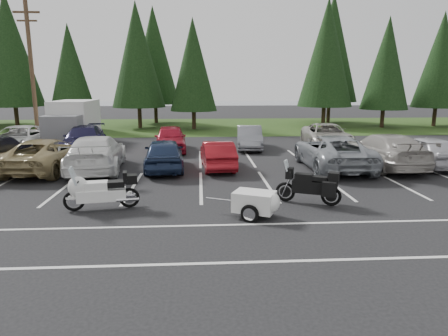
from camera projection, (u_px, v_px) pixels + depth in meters
ground at (188, 193)px, 14.95m from camera, size 120.00×120.00×0.00m
grass_strip at (194, 126)px, 38.38m from camera, size 80.00×16.00×0.01m
lake_water at (219, 107)px, 68.88m from camera, size 70.00×50.00×0.02m
utility_pole at (32, 73)px, 25.08m from camera, size 1.60×0.26×9.00m
box_truck at (71, 123)px, 26.36m from camera, size 2.40×5.60×2.90m
stall_markings at (189, 181)px, 16.90m from camera, size 32.00×16.00×0.01m
conifer_2 at (9, 49)px, 34.78m from camera, size 5.10×5.10×11.89m
conifer_3 at (70, 69)px, 34.10m from camera, size 3.87×3.87×9.02m
conifer_4 at (137, 55)px, 35.64m from camera, size 4.80×4.80×11.17m
conifer_5 at (193, 65)px, 34.86m from camera, size 4.14×4.14×9.63m
conifer_6 at (327, 53)px, 35.86m from camera, size 4.93×4.93×11.48m
conifer_7 at (387, 63)px, 36.09m from camera, size 4.27×4.27×9.94m
conifer_8 at (441, 60)px, 37.13m from camera, size 4.53×4.53×10.56m
conifer_back_b at (154, 56)px, 40.14m from camera, size 4.97×4.97×11.58m
conifer_back_c at (332, 49)px, 40.40m from camera, size 5.50×5.50×12.81m
car_near_2 at (47, 155)px, 18.64m from camera, size 2.94×5.69×1.54m
car_near_3 at (96, 153)px, 18.64m from camera, size 2.88×5.96×1.67m
car_near_4 at (164, 154)px, 18.86m from camera, size 2.12×4.61×1.53m
car_near_5 at (218, 155)px, 19.23m from camera, size 1.68×4.15×1.34m
car_near_6 at (332, 152)px, 19.15m from camera, size 2.75×5.89×1.63m
car_near_7 at (384, 150)px, 19.47m from camera, size 2.58×5.82×1.66m
car_near_8 at (427, 151)px, 19.68m from camera, size 1.94×4.55×1.53m
car_far_0 at (19, 139)px, 23.67m from camera, size 2.69×5.68×1.57m
car_far_1 at (84, 139)px, 23.93m from camera, size 2.63×5.44×1.53m
car_far_2 at (170, 138)px, 24.16m from camera, size 2.08×4.63×1.55m
car_far_3 at (249, 138)px, 25.00m from camera, size 1.87×4.42×1.42m
car_far_4 at (327, 136)px, 25.42m from camera, size 2.97×5.69×1.53m
touring_motorcycle at (101, 188)px, 12.91m from camera, size 2.75×1.24×1.47m
cargo_trailer at (254, 204)px, 12.23m from camera, size 2.03×1.65×0.82m
adventure_motorcycle at (308, 182)px, 13.55m from camera, size 2.60×1.77×1.50m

